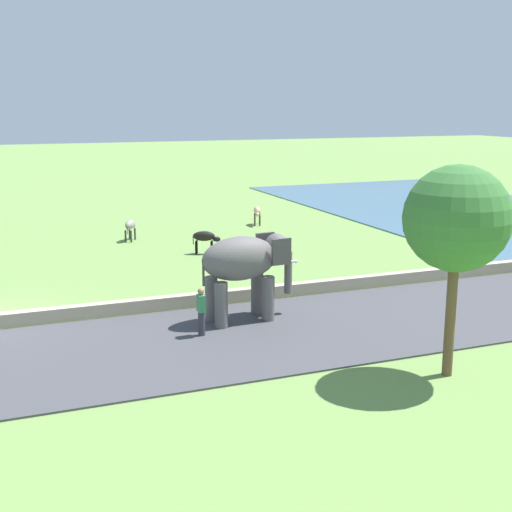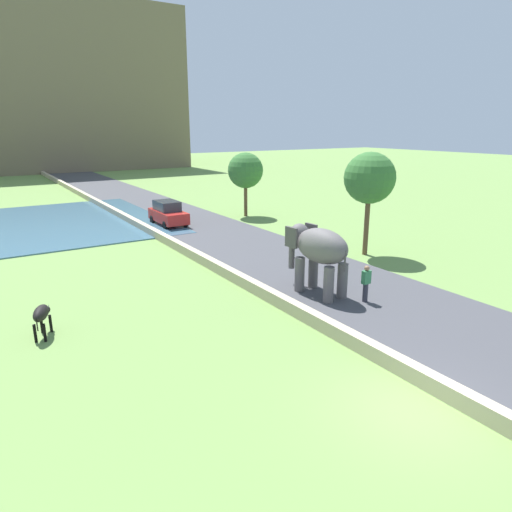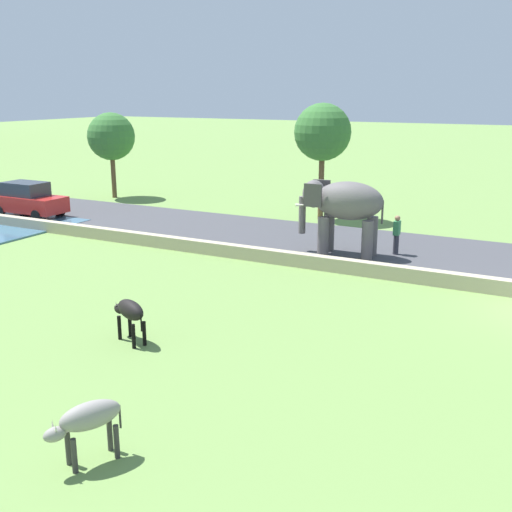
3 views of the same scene
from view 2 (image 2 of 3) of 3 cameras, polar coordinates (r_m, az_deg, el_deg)
ground_plane at (r=13.22m, az=19.04°, el=-17.81°), size 220.00×220.00×0.00m
road_surface at (r=30.83m, az=-4.46°, el=2.53°), size 7.00×120.00×0.06m
barrier_wall at (r=27.44m, az=-9.51°, el=1.16°), size 0.40×110.00×0.52m
elephant at (r=19.81m, az=7.74°, el=0.81°), size 1.64×3.53×2.99m
person_beside_elephant at (r=19.52m, az=13.56°, el=-3.31°), size 0.36×0.22×1.63m
car_red at (r=34.71m, az=-10.93°, el=5.27°), size 1.80×4.00×1.80m
cow_black at (r=17.69m, az=-25.20°, el=-6.60°), size 0.86×1.40×1.15m
tree_near at (r=26.32m, az=14.01°, el=9.38°), size 2.85×2.85×5.81m
tree_mid at (r=37.31m, az=-1.32°, el=10.61°), size 2.85×2.85×5.14m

